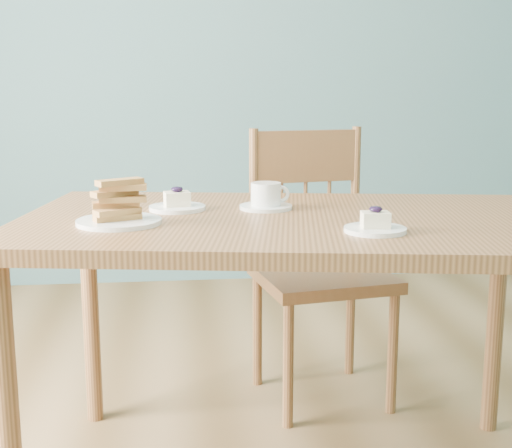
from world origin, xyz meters
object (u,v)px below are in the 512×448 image
(dining_table, at_px, (291,245))
(cheesecake_plate_near, at_px, (375,225))
(cheesecake_plate_far, at_px, (177,204))
(coffee_cup, at_px, (266,198))
(biscotti_plate, at_px, (119,209))
(dining_chair, at_px, (319,263))

(dining_table, relative_size, cheesecake_plate_near, 10.42)
(cheesecake_plate_far, distance_m, coffee_cup, 0.26)
(dining_table, distance_m, cheesecake_plate_near, 0.31)
(dining_table, bearing_deg, cheesecake_plate_near, -43.04)
(biscotti_plate, bearing_deg, dining_chair, 44.16)
(cheesecake_plate_near, relative_size, coffee_cup, 1.00)
(cheesecake_plate_near, distance_m, cheesecake_plate_far, 0.62)
(dining_table, distance_m, cheesecake_plate_far, 0.36)
(coffee_cup, bearing_deg, biscotti_plate, -151.38)
(cheesecake_plate_near, bearing_deg, coffee_cup, 122.50)
(dining_chair, bearing_deg, coffee_cup, -128.64)
(dining_chair, xyz_separation_m, cheesecake_plate_near, (-0.03, -0.83, 0.31))
(dining_table, height_order, biscotti_plate, biscotti_plate)
(cheesecake_plate_far, height_order, biscotti_plate, biscotti_plate)
(cheesecake_plate_near, distance_m, biscotti_plate, 0.67)
(dining_table, relative_size, cheesecake_plate_far, 9.85)
(dining_table, distance_m, biscotti_plate, 0.49)
(dining_chair, xyz_separation_m, cheesecake_plate_far, (-0.52, -0.46, 0.31))
(coffee_cup, bearing_deg, dining_chair, 66.32)
(dining_table, bearing_deg, coffee_cup, 121.24)
(cheesecake_plate_far, relative_size, biscotti_plate, 0.73)
(coffee_cup, bearing_deg, cheesecake_plate_near, -52.57)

